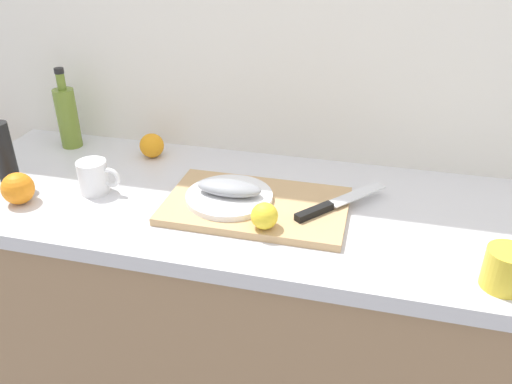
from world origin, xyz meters
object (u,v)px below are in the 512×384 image
(white_plate, at_px, (229,197))
(olive_oil_bottle, at_px, (67,116))
(chef_knife, at_px, (330,205))
(orange_0, at_px, (152,146))
(fish_fillet, at_px, (229,188))
(pepper_mill, at_px, (4,155))
(coffee_mug_1, at_px, (94,177))
(lemon_0, at_px, (264,216))
(cutting_board, at_px, (256,206))
(coffee_mug_0, at_px, (507,269))

(white_plate, distance_m, olive_oil_bottle, 0.65)
(chef_knife, height_order, orange_0, orange_0)
(white_plate, relative_size, chef_knife, 0.92)
(fish_fillet, bearing_deg, orange_0, 143.89)
(fish_fillet, bearing_deg, olive_oil_bottle, 157.91)
(olive_oil_bottle, bearing_deg, pepper_mill, -93.19)
(coffee_mug_1, bearing_deg, chef_knife, 3.06)
(white_plate, distance_m, lemon_0, 0.16)
(coffee_mug_1, xyz_separation_m, orange_0, (0.05, 0.25, -0.01))
(fish_fillet, height_order, lemon_0, lemon_0)
(cutting_board, relative_size, white_plate, 2.07)
(lemon_0, distance_m, coffee_mug_0, 0.52)
(cutting_board, xyz_separation_m, orange_0, (-0.39, 0.23, 0.03))
(cutting_board, height_order, lemon_0, lemon_0)
(coffee_mug_1, bearing_deg, cutting_board, 2.23)
(fish_fillet, bearing_deg, cutting_board, 0.94)
(coffee_mug_0, height_order, pepper_mill, pepper_mill)
(coffee_mug_0, bearing_deg, cutting_board, 162.78)
(white_plate, relative_size, fish_fillet, 1.33)
(chef_knife, bearing_deg, coffee_mug_1, 132.92)
(lemon_0, distance_m, pepper_mill, 0.74)
(fish_fillet, distance_m, lemon_0, 0.16)
(olive_oil_bottle, distance_m, pepper_mill, 0.28)
(cutting_board, xyz_separation_m, olive_oil_bottle, (-0.67, 0.24, 0.09))
(lemon_0, relative_size, orange_0, 0.86)
(coffee_mug_1, bearing_deg, olive_oil_bottle, 131.59)
(cutting_board, xyz_separation_m, fish_fillet, (-0.07, -0.00, 0.04))
(coffee_mug_1, bearing_deg, coffee_mug_0, -8.89)
(white_plate, xyz_separation_m, lemon_0, (0.12, -0.11, 0.02))
(lemon_0, height_order, orange_0, lemon_0)
(cutting_board, bearing_deg, orange_0, 149.27)
(white_plate, height_order, orange_0, orange_0)
(olive_oil_bottle, height_order, coffee_mug_0, olive_oil_bottle)
(olive_oil_bottle, bearing_deg, orange_0, -2.69)
(coffee_mug_0, xyz_separation_m, orange_0, (-0.95, 0.40, -0.01))
(fish_fillet, distance_m, coffee_mug_0, 0.65)
(fish_fillet, distance_m, pepper_mill, 0.62)
(orange_0, relative_size, pepper_mill, 0.40)
(chef_knife, distance_m, orange_0, 0.61)
(white_plate, height_order, coffee_mug_0, coffee_mug_0)
(cutting_board, distance_m, white_plate, 0.07)
(chef_knife, height_order, coffee_mug_0, coffee_mug_0)
(fish_fillet, relative_size, chef_knife, 0.69)
(fish_fillet, distance_m, olive_oil_bottle, 0.65)
(chef_knife, xyz_separation_m, coffee_mug_0, (0.37, -0.19, 0.01))
(white_plate, xyz_separation_m, chef_knife, (0.26, 0.02, 0.00))
(chef_knife, xyz_separation_m, coffee_mug_1, (-0.63, -0.03, 0.02))
(fish_fillet, height_order, pepper_mill, pepper_mill)
(chef_knife, bearing_deg, coffee_mug_0, -77.03)
(white_plate, distance_m, pepper_mill, 0.62)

